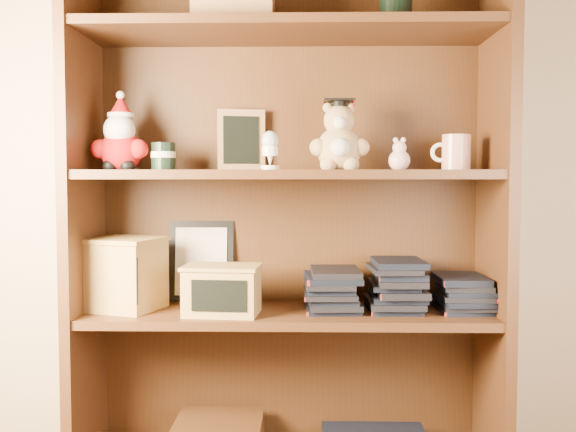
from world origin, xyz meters
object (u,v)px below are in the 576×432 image
bookcase (288,229)px  grad_teddy_bear (339,142)px  treats_box (126,273)px  teacher_mug (455,152)px

bookcase → grad_teddy_bear: 0.29m
treats_box → bookcase: bearing=6.3°
grad_teddy_bear → teacher_mug: bearing=1.1°
teacher_mug → grad_teddy_bear: bearing=-178.9°
grad_teddy_bear → treats_box: (-0.61, 0.01, -0.37)m
bookcase → grad_teddy_bear: (0.15, -0.06, 0.25)m
grad_teddy_bear → treats_box: grad_teddy_bear is taller
bookcase → treats_box: 0.48m
treats_box → grad_teddy_bear: bearing=-0.5°
teacher_mug → treats_box: (-0.94, -0.00, -0.35)m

